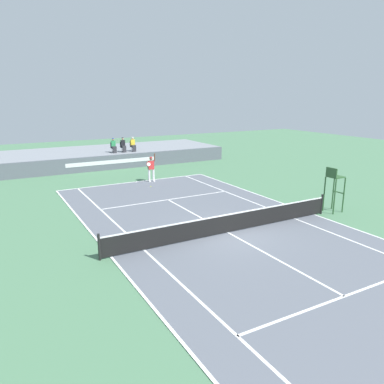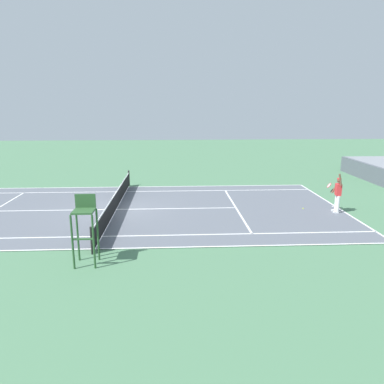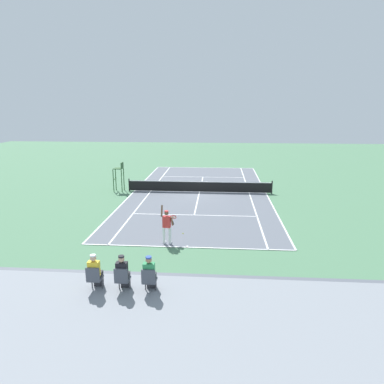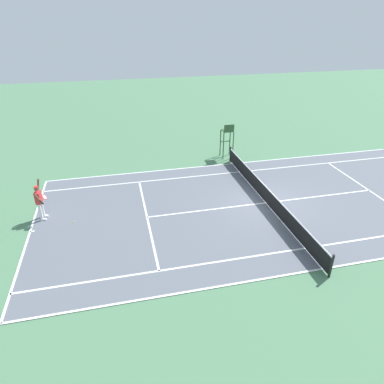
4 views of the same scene
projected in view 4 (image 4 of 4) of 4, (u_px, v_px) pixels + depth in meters
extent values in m
plane|color=#4C7A56|center=(266.00, 203.00, 18.46)|extent=(80.00, 80.00, 0.00)
cube|color=slate|center=(266.00, 203.00, 18.45)|extent=(10.98, 23.78, 0.02)
cube|color=white|center=(30.00, 232.00, 16.05)|extent=(10.98, 0.10, 0.01)
cube|color=white|center=(322.00, 269.00, 13.73)|extent=(0.10, 23.78, 0.01)
cube|color=white|center=(232.00, 164.00, 23.17)|extent=(0.10, 23.78, 0.01)
cube|color=white|center=(305.00, 248.00, 14.91)|extent=(0.10, 23.78, 0.01)
cube|color=white|center=(239.00, 172.00, 21.98)|extent=(0.10, 23.78, 0.01)
cube|color=white|center=(147.00, 217.00, 17.16)|extent=(8.22, 0.10, 0.01)
cube|color=white|center=(369.00, 190.00, 19.74)|extent=(8.22, 0.10, 0.01)
cube|color=white|center=(266.00, 203.00, 18.45)|extent=(0.10, 12.80, 0.01)
cube|color=white|center=(32.00, 231.00, 16.07)|extent=(0.10, 0.20, 0.01)
cylinder|color=black|center=(331.00, 266.00, 13.10)|extent=(0.10, 0.10, 1.07)
cylinder|color=black|center=(230.00, 154.00, 23.32)|extent=(0.10, 0.10, 1.07)
cube|color=black|center=(267.00, 195.00, 18.23)|extent=(11.78, 0.02, 0.84)
cube|color=white|center=(267.00, 188.00, 18.04)|extent=(11.78, 0.03, 0.06)
cylinder|color=white|center=(42.00, 209.00, 17.01)|extent=(0.15, 0.15, 0.92)
cylinder|color=white|center=(41.00, 212.00, 16.73)|extent=(0.15, 0.15, 0.92)
cube|color=white|center=(45.00, 216.00, 17.20)|extent=(0.16, 0.29, 0.10)
cube|color=white|center=(44.00, 220.00, 16.92)|extent=(0.16, 0.29, 0.10)
cube|color=red|center=(38.00, 197.00, 16.51)|extent=(0.43, 0.29, 0.60)
sphere|color=brown|center=(36.00, 189.00, 16.29)|extent=(0.22, 0.22, 0.22)
cylinder|color=red|center=(36.00, 187.00, 16.25)|extent=(0.21, 0.21, 0.06)
cylinder|color=brown|center=(38.00, 184.00, 16.48)|extent=(0.12, 0.22, 0.61)
cylinder|color=brown|center=(39.00, 199.00, 16.28)|extent=(0.13, 0.34, 0.56)
cylinder|color=black|center=(42.00, 202.00, 16.32)|extent=(0.06, 0.19, 0.25)
torus|color=red|center=(44.00, 197.00, 16.23)|extent=(0.33, 0.23, 0.26)
cylinder|color=silver|center=(44.00, 197.00, 16.23)|extent=(0.29, 0.19, 0.22)
sphere|color=#D1E533|center=(74.00, 222.00, 16.77)|extent=(0.07, 0.07, 0.07)
cylinder|color=#2D562D|center=(220.00, 143.00, 24.11)|extent=(0.07, 0.07, 1.90)
cylinder|color=#2D562D|center=(230.00, 142.00, 24.25)|extent=(0.07, 0.07, 1.90)
cylinder|color=#2D562D|center=(223.00, 146.00, 23.51)|extent=(0.07, 0.07, 1.90)
cylinder|color=#2D562D|center=(233.00, 145.00, 23.65)|extent=(0.07, 0.07, 1.90)
cube|color=#2D562D|center=(227.00, 131.00, 23.42)|extent=(0.70, 0.70, 0.06)
cube|color=#2D562D|center=(229.00, 128.00, 22.99)|extent=(0.06, 0.70, 0.48)
cube|color=#2D562D|center=(225.00, 141.00, 24.11)|extent=(0.10, 0.70, 0.04)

